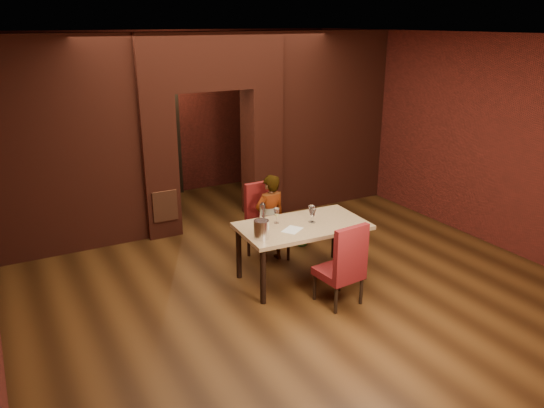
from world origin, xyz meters
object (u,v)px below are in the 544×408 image
Objects in this scene: wine_bucket at (261,229)px; water_bottle at (263,214)px; dining_table at (302,251)px; wine_glass_b at (313,215)px; wine_glass_c at (311,214)px; chair_near at (339,263)px; wine_glass_a at (276,216)px; potted_plant at (301,232)px; chair_far at (268,223)px; person_seated at (270,218)px.

wine_bucket is 0.44m from water_bottle.
dining_table is 0.52m from wine_glass_b.
dining_table is 7.44× the size of wine_glass_c.
water_bottle is at bearing 160.52° from wine_glass_b.
wine_glass_b is 0.87× the size of wine_glass_c.
wine_bucket is 0.75× the size of water_bottle.
chair_near is at bearing -61.10° from water_bottle.
chair_near reaches higher than wine_glass_a.
wine_bucket is (-0.42, -0.37, 0.01)m from wine_glass_a.
wine_glass_c is (-0.01, 0.03, 0.02)m from wine_glass_b.
dining_table is 1.18m from potted_plant.
wine_bucket reaches higher than wine_glass_b.
wine_glass_b is 1.29m from potted_plant.
wine_glass_b is (0.25, -0.81, 0.33)m from chair_far.
wine_glass_a is 0.91× the size of wine_glass_c.
potted_plant is (0.46, 0.97, -0.70)m from wine_glass_c.
wine_bucket is (-0.60, -0.89, 0.26)m from person_seated.
person_seated is (-0.01, -0.07, 0.09)m from chair_far.
person_seated is at bearing 109.23° from wine_glass_b.
wine_glass_c is at bearing -23.89° from wine_glass_a.
wine_bucket is at bearing -43.90° from chair_near.
chair_far is (-0.09, 0.80, 0.17)m from dining_table.
water_bottle is (-0.20, 0.01, 0.05)m from wine_glass_a.
dining_table reaches higher than potted_plant.
chair_near reaches higher than wine_glass_c.
dining_table is 0.82m from chair_far.
wine_glass_c is 0.56× the size of potted_plant.
person_seated reaches higher than wine_glass_a.
wine_glass_b is 0.83× the size of wine_bucket.
wine_glass_a is at bearing 67.08° from person_seated.
chair_near is at bearing -70.79° from wine_glass_a.
dining_table is 0.89m from wine_bucket.
person_seated is 5.74× the size of wine_glass_c.
chair_near is (0.15, -1.57, -0.02)m from chair_far.
dining_table is 0.61m from wine_glass_a.
wine_glass_b is at bearing -75.13° from chair_far.
potted_plant is at bearing -112.69° from chair_near.
person_seated reaches higher than wine_glass_b.
chair_far is at bearing 57.48° from wine_bucket.
wine_glass_c is 1.29m from potted_plant.
wine_bucket reaches higher than dining_table.
person_seated reaches higher than chair_near.
wine_glass_c is at bearing -75.37° from chair_far.
chair_far reaches higher than wine_glass_c.
wine_glass_a is (-0.28, 0.21, 0.50)m from dining_table.
chair_far reaches higher than wine_glass_b.
chair_far is 0.71m from wine_glass_a.
water_bottle is at bearing -66.45° from chair_near.
dining_table is 5.37× the size of water_bottle.
person_seated is 4.15× the size of water_bottle.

